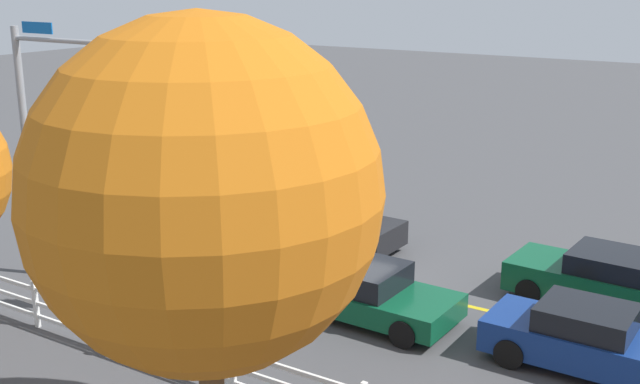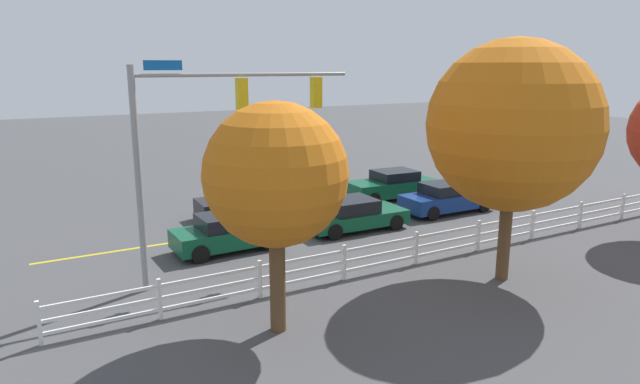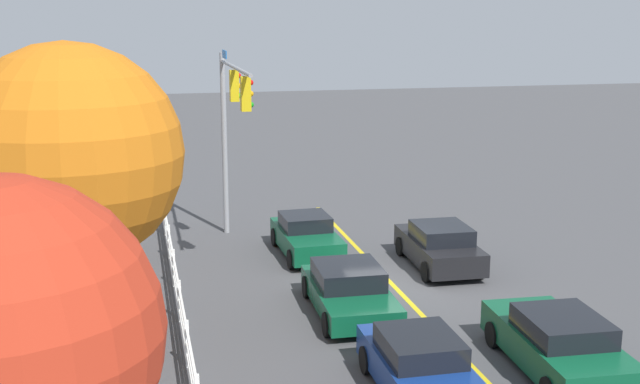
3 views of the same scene
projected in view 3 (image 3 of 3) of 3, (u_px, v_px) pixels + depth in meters
ground_plane at (392, 284)px, 24.32m from camera, size 120.00×120.00×0.00m
lane_center_stripe at (441, 335)px, 20.52m from camera, size 28.00×0.16×0.01m
signal_assembly at (231, 113)px, 26.83m from camera, size 7.09×0.38×6.79m
car_0 at (422, 370)px, 16.98m from camera, size 4.47×1.89×1.39m
car_1 at (439, 246)px, 25.83m from camera, size 4.14×2.05×1.44m
car_2 at (349, 291)px, 21.91m from camera, size 4.32×2.15×1.31m
car_3 at (558, 343)px, 18.27m from camera, size 4.64×2.18×1.44m
car_4 at (306, 236)px, 27.14m from camera, size 3.97×1.91×1.37m
white_rail_fence at (183, 320)px, 19.90m from camera, size 26.10×0.10×1.15m
tree_0 at (98, 139)px, 25.92m from camera, size 3.56×3.56×5.85m
tree_1 at (1, 338)px, 9.81m from camera, size 4.03×4.03×6.23m
tree_2 at (71, 156)px, 18.34m from camera, size 5.20×5.20×7.48m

